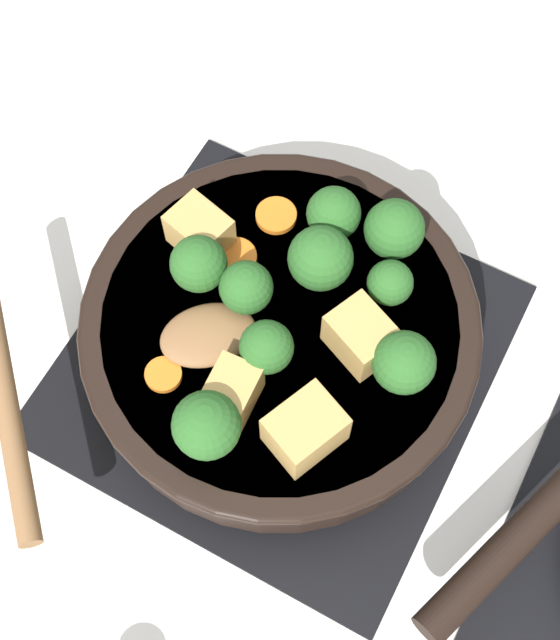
# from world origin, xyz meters

# --- Properties ---
(ground_plane) EXTENTS (2.40, 2.40, 0.00)m
(ground_plane) POSITION_xyz_m (0.00, 0.00, 0.00)
(ground_plane) COLOR white
(front_burner_grate) EXTENTS (0.31, 0.31, 0.03)m
(front_burner_grate) POSITION_xyz_m (0.00, 0.00, 0.01)
(front_burner_grate) COLOR black
(front_burner_grate) RESTS_ON ground_plane
(skillet_pan) EXTENTS (0.29, 0.39, 0.05)m
(skillet_pan) POSITION_xyz_m (0.00, 0.00, 0.05)
(skillet_pan) COLOR black
(skillet_pan) RESTS_ON front_burner_grate
(wooden_spoon) EXTENTS (0.22, 0.22, 0.02)m
(wooden_spoon) POSITION_xyz_m (0.09, -0.09, 0.08)
(wooden_spoon) COLOR brown
(wooden_spoon) RESTS_ON skillet_pan
(tofu_cube_center_large) EXTENTS (0.06, 0.05, 0.04)m
(tofu_cube_center_large) POSITION_xyz_m (0.07, 0.06, 0.10)
(tofu_cube_center_large) COLOR tan
(tofu_cube_center_large) RESTS_ON skillet_pan
(tofu_cube_near_handle) EXTENTS (0.04, 0.05, 0.03)m
(tofu_cube_near_handle) POSITION_xyz_m (-0.03, -0.08, 0.09)
(tofu_cube_near_handle) COLOR tan
(tofu_cube_near_handle) RESTS_ON skillet_pan
(tofu_cube_east_chunk) EXTENTS (0.04, 0.03, 0.03)m
(tofu_cube_east_chunk) POSITION_xyz_m (0.07, 0.00, 0.09)
(tofu_cube_east_chunk) COLOR tan
(tofu_cube_east_chunk) RESTS_ON skillet_pan
(tofu_cube_west_chunk) EXTENTS (0.05, 0.05, 0.03)m
(tofu_cube_west_chunk) POSITION_xyz_m (-0.01, 0.06, 0.09)
(tofu_cube_west_chunk) COLOR tan
(tofu_cube_west_chunk) RESTS_ON skillet_pan
(broccoli_floret_near_spoon) EXTENTS (0.03, 0.03, 0.04)m
(broccoli_floret_near_spoon) POSITION_xyz_m (-0.05, 0.06, 0.10)
(broccoli_floret_near_spoon) COLOR #709956
(broccoli_floret_near_spoon) RESTS_ON skillet_pan
(broccoli_floret_center_top) EXTENTS (0.04, 0.04, 0.04)m
(broccoli_floret_center_top) POSITION_xyz_m (0.03, 0.01, 0.10)
(broccoli_floret_center_top) COLOR #709956
(broccoli_floret_center_top) RESTS_ON skillet_pan
(broccoli_floret_east_rim) EXTENTS (0.04, 0.04, 0.05)m
(broccoli_floret_east_rim) POSITION_xyz_m (0.00, 0.09, 0.10)
(broccoli_floret_east_rim) COLOR #709956
(broccoli_floret_east_rim) RESTS_ON skillet_pan
(broccoli_floret_west_rim) EXTENTS (0.05, 0.05, 0.05)m
(broccoli_floret_west_rim) POSITION_xyz_m (-0.04, 0.01, 0.11)
(broccoli_floret_west_rim) COLOR #709956
(broccoli_floret_west_rim) RESTS_ON skillet_pan
(broccoli_floret_north_edge) EXTENTS (0.05, 0.05, 0.05)m
(broccoli_floret_north_edge) POSITION_xyz_m (0.10, -0.00, 0.11)
(broccoli_floret_north_edge) COLOR #709956
(broccoli_floret_north_edge) RESTS_ON skillet_pan
(broccoli_floret_south_cluster) EXTENTS (0.04, 0.04, 0.05)m
(broccoli_floret_south_cluster) POSITION_xyz_m (-0.09, 0.04, 0.10)
(broccoli_floret_south_cluster) COLOR #709956
(broccoli_floret_south_cluster) RESTS_ON skillet_pan
(broccoli_floret_mid_floret) EXTENTS (0.04, 0.04, 0.05)m
(broccoli_floret_mid_floret) POSITION_xyz_m (0.00, -0.06, 0.10)
(broccoli_floret_mid_floret) COLOR #709956
(broccoli_floret_mid_floret) RESTS_ON skillet_pan
(broccoli_floret_small_inner) EXTENTS (0.04, 0.04, 0.05)m
(broccoli_floret_small_inner) POSITION_xyz_m (-0.08, 0.00, 0.10)
(broccoli_floret_small_inner) COLOR #709956
(broccoli_floret_small_inner) RESTS_ON skillet_pan
(broccoli_floret_tall_stem) EXTENTS (0.04, 0.04, 0.05)m
(broccoli_floret_tall_stem) POSITION_xyz_m (-0.00, -0.03, 0.10)
(broccoli_floret_tall_stem) COLOR #709956
(broccoli_floret_tall_stem) RESTS_ON skillet_pan
(carrot_slice_orange_thin) EXTENTS (0.03, 0.03, 0.01)m
(carrot_slice_orange_thin) POSITION_xyz_m (0.08, -0.05, 0.08)
(carrot_slice_orange_thin) COLOR orange
(carrot_slice_orange_thin) RESTS_ON skillet_pan
(carrot_slice_near_center) EXTENTS (0.03, 0.03, 0.01)m
(carrot_slice_near_center) POSITION_xyz_m (-0.07, -0.04, 0.08)
(carrot_slice_near_center) COLOR orange
(carrot_slice_near_center) RESTS_ON skillet_pan
(carrot_slice_edge_slice) EXTENTS (0.03, 0.03, 0.01)m
(carrot_slice_edge_slice) POSITION_xyz_m (-0.03, -0.05, 0.08)
(carrot_slice_edge_slice) COLOR orange
(carrot_slice_edge_slice) RESTS_ON skillet_pan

